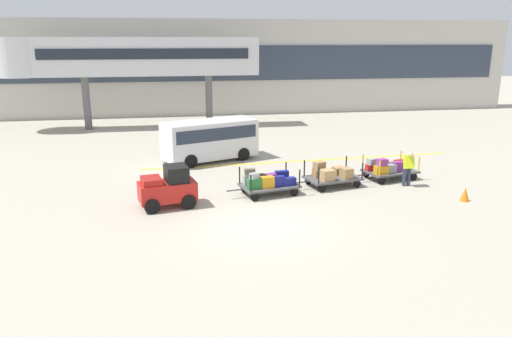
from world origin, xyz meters
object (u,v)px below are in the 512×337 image
Objects in this scene: baggage_tug at (168,188)px; shuttle_van at (210,137)px; baggage_cart_middle at (332,175)px; baggage_cart_lead at (268,182)px; safety_cone_near at (465,194)px; baggage_handler at (408,167)px; baggage_cart_tail at (387,168)px.

baggage_tug is 7.31m from shuttle_van.
baggage_tug is at bearing -168.09° from baggage_cart_middle.
baggage_tug is 0.74× the size of baggage_cart_lead.
baggage_cart_lead is at bearing 164.01° from safety_cone_near.
safety_cone_near is (1.33, -2.23, -0.59)m from baggage_handler.
shuttle_van is at bearing 143.01° from baggage_handler.
shuttle_van reaches higher than baggage_cart_lead.
baggage_handler is at bearing 0.74° from baggage_cart_lead.
baggage_cart_middle is at bearing 11.91° from baggage_tug.
baggage_tug is at bearing -174.85° from baggage_handler.
baggage_cart_lead is at bearing -167.72° from baggage_cart_tail.
safety_cone_near is (1.72, -3.41, -0.24)m from baggage_cart_tail.
baggage_tug reaches higher than baggage_handler.
baggage_cart_lead and baggage_cart_tail have the same top height.
baggage_cart_middle is at bearing 148.67° from safety_cone_near.
baggage_cart_middle is (6.94, 1.46, -0.24)m from baggage_tug.
shuttle_van is 12.54m from safety_cone_near.
baggage_handler is at bearing 120.77° from safety_cone_near.
baggage_cart_tail is at bearing 108.29° from baggage_handler.
baggage_cart_lead is at bearing -167.95° from baggage_cart_middle.
shuttle_van reaches higher than baggage_tug.
baggage_cart_tail is (9.79, 2.10, -0.23)m from baggage_tug.
baggage_cart_middle is at bearing -167.48° from baggage_cart_tail.
shuttle_van is (2.14, 6.97, 0.48)m from baggage_tug.
shuttle_van is (-7.65, 4.88, 0.72)m from baggage_cart_tail.
baggage_cart_middle is 1.00× the size of baggage_cart_tail.
baggage_tug is at bearing -167.91° from baggage_cart_tail.
baggage_cart_middle is 7.35m from shuttle_van.
baggage_tug is at bearing -107.02° from shuttle_van.
baggage_handler is (0.39, -1.18, 0.35)m from baggage_cart_tail.
baggage_cart_lead is 6.45m from shuttle_van.
baggage_cart_middle is at bearing -48.89° from shuttle_van.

